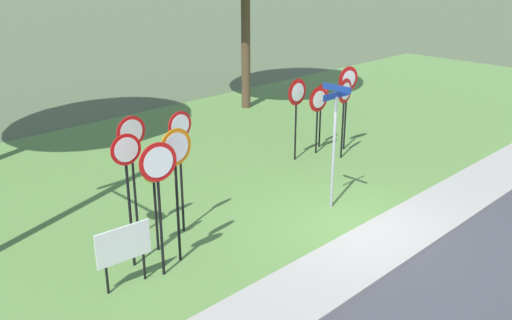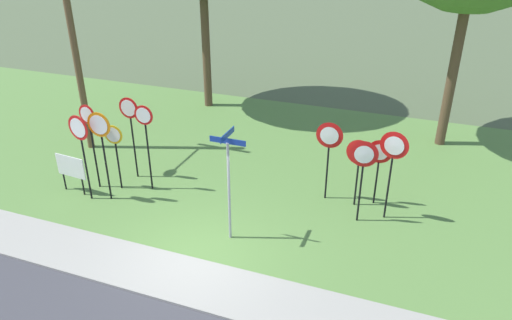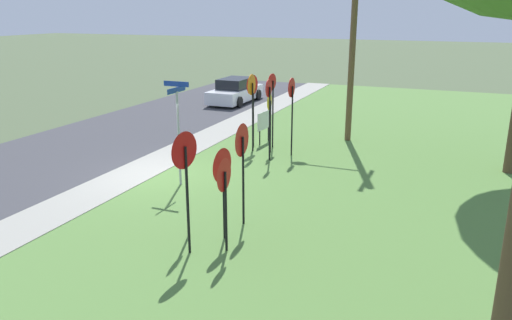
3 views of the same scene
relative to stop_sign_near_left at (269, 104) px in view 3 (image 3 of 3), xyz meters
The scene contains 19 objects.
ground_plane 4.44m from the stop_sign_near_left, 42.82° to the right, with size 160.00×160.00×0.00m, color #4C5B3D.
road_asphalt 8.27m from the stop_sign_near_left, 68.87° to the right, with size 44.00×6.40×0.01m, color #3D3D42.
sidewalk_strip 4.95m from the stop_sign_near_left, 50.28° to the right, with size 44.00×1.60×0.06m, color #99968C.
grass_median 4.84m from the stop_sign_near_left, 48.97° to the left, with size 44.00×12.00×0.04m, color #567F3D.
stop_sign_near_left is the anchor object (origin of this frame).
stop_sign_near_right 1.87m from the stop_sign_near_left, 139.73° to the right, with size 0.75×0.14×2.75m.
stop_sign_far_left 1.09m from the stop_sign_near_left, 160.69° to the right, with size 0.60×0.12×2.18m.
stop_sign_far_center 1.02m from the stop_sign_near_left, 149.78° to the left, with size 0.68×0.09×2.79m.
stop_sign_far_right 1.31m from the stop_sign_near_left, 130.78° to the right, with size 0.75×0.10×2.85m.
stop_sign_center_tall 1.72m from the stop_sign_near_left, 163.13° to the right, with size 0.62×0.12×2.81m.
yield_sign_near_left 6.48m from the stop_sign_near_left, ahead, with size 0.76×0.12×2.49m.
yield_sign_near_right 6.97m from the stop_sign_near_left, 13.12° to the left, with size 0.72×0.10×2.09m.
yield_sign_far_left 6.39m from the stop_sign_near_left, 11.53° to the left, with size 0.78×0.12×2.14m.
yield_sign_far_right 7.23m from the stop_sign_near_left, ahead, with size 0.78×0.18×2.69m.
yield_sign_center 5.50m from the stop_sign_near_left, 14.20° to the left, with size 0.80×0.10×2.52m.
street_name_post 3.73m from the stop_sign_near_left, 24.42° to the right, with size 0.96×0.82×3.10m.
utility_pole 4.97m from the stop_sign_near_left, 155.35° to the left, with size 2.10×2.55×8.48m.
notice_board 2.67m from the stop_sign_near_left, 154.68° to the right, with size 1.10×0.12×1.25m.
parked_hatchback_near 11.74m from the stop_sign_near_left, 149.59° to the right, with size 4.30×1.93×1.39m.
Camera 3 is at (12.79, 8.66, 5.08)m, focal length 35.02 mm.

